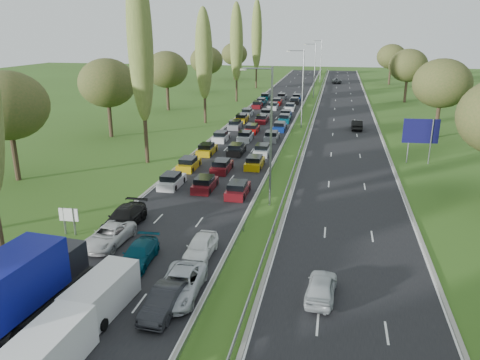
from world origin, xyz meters
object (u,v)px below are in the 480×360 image
Objects in this scene: white_van_front at (48,351)px; info_sign at (69,218)px; near_car_2 at (109,235)px; direction_sign at (421,133)px; near_car_3 at (124,218)px; white_van_rear at (104,292)px; blue_lorry at (17,288)px.

white_van_front reaches higher than info_sign.
direction_sign reaches higher than near_car_2.
white_van_front is 15.59m from info_sign.
info_sign is at bearing -149.48° from near_car_3.
white_van_rear is at bearing -71.19° from near_car_3.
info_sign is at bearing 134.76° from white_van_rear.
direction_sign is (25.30, 36.89, 1.53)m from blue_lorry.
near_car_2 is at bearing -15.36° from info_sign.
near_car_3 is 1.05× the size of white_van_rear.
blue_lorry is 44.76m from direction_sign.
near_car_2 is 0.91× the size of white_van_front.
direction_sign reaches higher than white_van_front.
near_car_3 is at bearing 31.19° from info_sign.
white_van_front is at bearing -72.01° from near_car_2.
info_sign is 0.40× the size of direction_sign.
white_van_front is 1.03× the size of direction_sign.
blue_lorry is at bearing 142.41° from white_van_front.
near_car_3 reaches higher than near_car_2.
white_van_rear is at bearing -50.05° from info_sign.
white_van_front is at bearing -35.93° from blue_lorry.
near_car_2 is 0.52× the size of blue_lorry.
near_car_2 is at bearing -132.64° from direction_sign.
blue_lorry is at bearing -147.38° from white_van_rear.
white_van_front is (3.71, -3.16, -0.93)m from blue_lorry.
near_car_3 is 1.00× the size of white_van_front.
info_sign is 39.02m from direction_sign.
info_sign is (-7.26, 8.67, 0.32)m from white_van_rear.
white_van_front is 2.56× the size of info_sign.
near_car_3 is (-0.24, 3.11, 0.10)m from near_car_2.
info_sign is (-3.46, -2.09, 0.57)m from near_car_3.
near_car_2 is 0.96× the size of white_van_rear.
blue_lorry is at bearing -88.53° from near_car_2.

